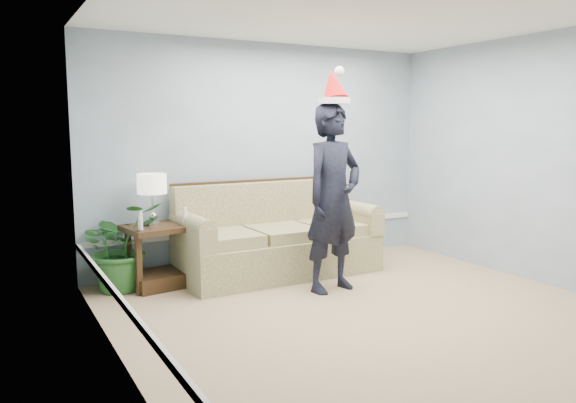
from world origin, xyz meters
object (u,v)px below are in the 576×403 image
at_px(sofa, 276,241).
at_px(houseplant, 120,246).
at_px(man, 333,198).
at_px(side_table, 160,263).
at_px(table_lamp, 152,186).
at_px(teddy_bear, 332,212).

height_order(sofa, houseplant, sofa).
xyz_separation_m(sofa, man, (0.20, -0.89, 0.59)).
distance_m(sofa, side_table, 1.36).
bearing_deg(side_table, table_lamp, 129.29).
bearing_deg(table_lamp, side_table, -50.71).
bearing_deg(side_table, man, -32.36).
distance_m(sofa, man, 1.09).
distance_m(table_lamp, houseplant, 0.71).
bearing_deg(teddy_bear, side_table, 169.80).
relative_size(man, teddy_bear, 4.82).
bearing_deg(teddy_bear, houseplant, 169.88).
distance_m(man, teddy_bear, 0.79).
xyz_separation_m(table_lamp, teddy_bear, (1.99, -0.41, -0.38)).
height_order(sofa, teddy_bear, sofa).
bearing_deg(houseplant, side_table, -9.91).
relative_size(houseplant, teddy_bear, 2.31).
bearing_deg(man, sofa, 91.64).
distance_m(table_lamp, man, 1.91).
bearing_deg(man, side_table, 136.59).
relative_size(sofa, table_lamp, 4.20).
bearing_deg(houseplant, teddy_bear, -10.30).
bearing_deg(sofa, table_lamp, 173.16).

